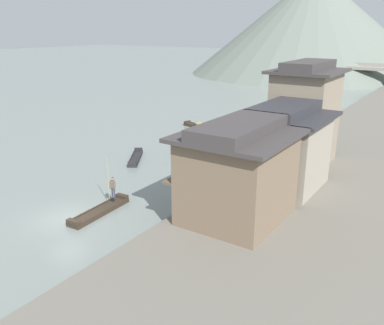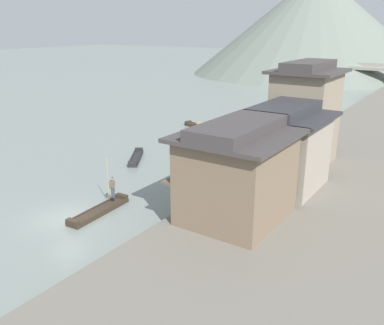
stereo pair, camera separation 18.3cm
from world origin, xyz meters
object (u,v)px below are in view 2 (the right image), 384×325
object	(u,v)px
boat_midriver_drifting	(136,158)
house_waterfront_second	(282,146)
boat_moored_second	(322,117)
boatman_person	(112,185)
house_waterfront_nearest	(237,172)
boat_moored_third	(291,103)
boat_moored_far	(200,126)
stone_bridge	(354,71)
house_waterfront_tall	(305,114)
boat_foreground_poled	(99,211)
boat_midriver_upstream	(225,171)
boat_moored_nearest	(241,129)

from	to	relation	value
boat_midriver_drifting	house_waterfront_second	distance (m)	14.65
boat_moored_second	boatman_person	bearing A→B (deg)	-94.98
boat_moored_second	house_waterfront_nearest	xyz separation A→B (m)	(5.27, -34.99, 3.42)
boat_moored_third	boat_moored_far	bearing A→B (deg)	-98.67
boat_moored_second	stone_bridge	world-z (taller)	stone_bridge
house_waterfront_tall	boat_moored_far	bearing A→B (deg)	153.77
boat_moored_second	house_waterfront_second	distance (m)	28.89
boatman_person	house_waterfront_tall	xyz separation A→B (m)	(8.06, 15.24, 3.34)
boat_moored_second	boat_moored_far	size ratio (longest dim) A/B	1.17
house_waterfront_second	boat_foreground_poled	bearing A→B (deg)	-129.11
boatman_person	boat_moored_second	size ratio (longest dim) A/B	0.56
boatman_person	boat_midriver_upstream	size ratio (longest dim) A/B	0.53
boatman_person	house_waterfront_second	xyz separation A→B (m)	(8.63, 9.01, 2.04)
house_waterfront_second	house_waterfront_tall	xyz separation A→B (m)	(-0.57, 6.22, 1.30)
boat_moored_far	house_waterfront_second	world-z (taller)	house_waterfront_second
boat_foreground_poled	boat_moored_second	distance (m)	38.78
boat_moored_nearest	boat_moored_third	distance (m)	20.60
boat_midriver_drifting	house_waterfront_tall	size ratio (longest dim) A/B	0.49
boat_foreground_poled	boat_moored_nearest	distance (m)	26.10
boat_moored_far	stone_bridge	xyz separation A→B (m)	(6.53, 49.02, 2.92)
boat_moored_far	boat_midriver_drifting	xyz separation A→B (m)	(2.03, -14.23, -0.10)
boatman_person	boat_moored_second	distance (m)	37.36
boat_moored_second	boat_moored_third	world-z (taller)	boat_moored_second
boat_moored_third	house_waterfront_nearest	bearing A→B (deg)	-73.35
house_waterfront_nearest	boat_moored_far	bearing A→B (deg)	127.88
boat_moored_nearest	boat_moored_second	distance (m)	14.03
boat_midriver_drifting	house_waterfront_nearest	size ratio (longest dim) A/B	0.59
boat_moored_nearest	boat_midriver_upstream	distance (m)	15.50
boat_foreground_poled	house_waterfront_nearest	distance (m)	9.77
boat_moored_third	stone_bridge	world-z (taller)	stone_bridge
boat_foreground_poled	boat_moored_third	size ratio (longest dim) A/B	0.95
boatman_person	boat_moored_nearest	xyz separation A→B (m)	(-2.72, 24.48, -1.33)
boat_midriver_drifting	house_waterfront_nearest	distance (m)	15.95
boat_foreground_poled	boat_midriver_drifting	bearing A→B (deg)	119.31
boat_midriver_upstream	boat_foreground_poled	bearing A→B (deg)	-105.03
boatman_person	boat_moored_second	xyz separation A→B (m)	(3.24, 37.19, -1.38)
boatman_person	boat_midriver_drifting	bearing A→B (deg)	122.72
house_waterfront_tall	boat_moored_nearest	bearing A→B (deg)	139.37
boat_midriver_upstream	house_waterfront_nearest	size ratio (longest dim) A/B	0.79
boat_moored_third	house_waterfront_tall	xyz separation A→B (m)	(12.35, -29.79, 4.73)
boat_moored_nearest	boat_foreground_poled	bearing A→B (deg)	-83.78
boat_foreground_poled	boat_moored_far	distance (m)	25.65
house_waterfront_nearest	house_waterfront_tall	size ratio (longest dim) A/B	0.83
boat_foreground_poled	stone_bridge	distance (m)	73.54
boat_moored_far	boat_midriver_upstream	world-z (taller)	boat_moored_far
house_waterfront_tall	boat_midriver_upstream	bearing A→B (deg)	-133.64
boat_midriver_drifting	stone_bridge	bearing A→B (deg)	85.93
boat_midriver_upstream	house_waterfront_second	distance (m)	6.46
boat_midriver_drifting	house_waterfront_second	size ratio (longest dim) A/B	0.63
house_waterfront_tall	house_waterfront_nearest	bearing A→B (deg)	-88.00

